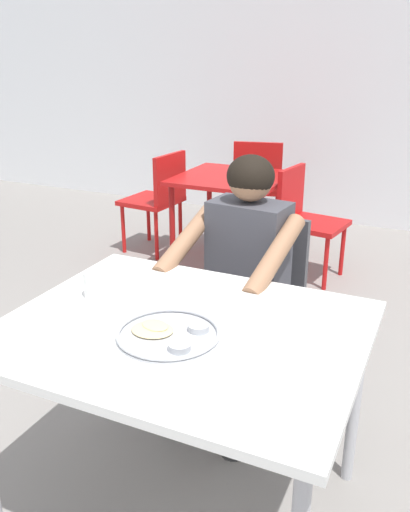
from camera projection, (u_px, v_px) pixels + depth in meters
back_wall at (389, 37)px, 4.68m from camera, size 12.00×0.12×3.40m
table_foreground at (183, 345)px, 1.77m from camera, size 1.15×0.93×0.76m
thali_tray at (169, 333)px, 1.68m from camera, size 0.33×0.33×0.03m
drinking_cup at (94, 284)px, 1.93m from camera, size 0.07×0.07×0.10m
chair_foreground at (258, 293)px, 2.60m from camera, size 0.45×0.45×0.86m
diner_foreground at (239, 268)px, 2.35m from camera, size 0.53×0.58×1.18m
table_background_red at (231, 188)px, 4.11m from camera, size 0.79×0.79×0.70m
chair_red_left at (159, 195)px, 4.41m from camera, size 0.45×0.47×0.83m
chair_red_right at (305, 215)px, 3.94m from camera, size 0.48×0.46×0.81m
chair_red_far at (258, 182)px, 4.72m from camera, size 0.51×0.49×0.88m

